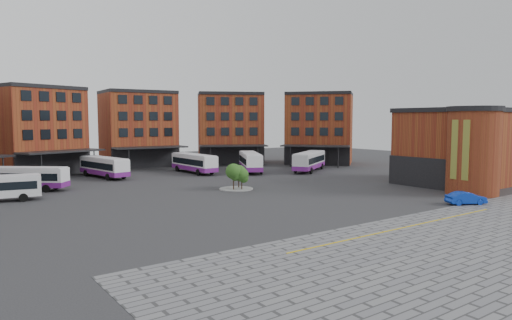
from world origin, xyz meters
TOP-DOWN VIEW (x-y plane):
  - ground at (0.00, 0.00)m, footprint 160.00×160.00m
  - paving_zone at (2.00, -22.00)m, footprint 50.00×22.00m
  - yellow_line at (2.00, -14.00)m, footprint 26.00×0.15m
  - main_building at (-4.77, 38.25)m, footprint 94.14×42.48m
  - east_building at (28.70, -3.06)m, footprint 17.40×15.40m
  - tree_island at (2.11, 11.75)m, footprint 4.40×4.40m
  - bus_b at (-20.48, 26.73)m, footprint 9.84×8.71m
  - bus_c at (-8.13, 34.15)m, footprint 4.51×11.60m
  - bus_d at (6.27, 31.57)m, footprint 3.08×11.46m
  - bus_e at (14.99, 27.32)m, footprint 7.94×11.74m
  - bus_f at (24.02, 22.13)m, footprint 11.55×8.71m
  - blue_car at (15.97, -11.27)m, footprint 4.39×3.16m

SIDE VIEW (x-z plane):
  - ground at x=0.00m, z-range 0.00..0.00m
  - paving_zone at x=2.00m, z-range 0.00..0.02m
  - yellow_line at x=2.00m, z-range 0.02..0.04m
  - blue_car at x=15.97m, z-range 0.00..1.38m
  - bus_b at x=-20.48m, z-range 0.13..3.14m
  - bus_c at x=-8.13m, z-range 0.13..3.32m
  - bus_d at x=6.27m, z-range 0.13..3.35m
  - bus_e at x=14.99m, z-range 0.14..3.48m
  - bus_f at x=24.02m, z-range 0.14..3.50m
  - tree_island at x=2.11m, z-range 0.18..3.64m
  - east_building at x=28.70m, z-range -0.01..10.59m
  - main_building at x=-4.77m, z-range -0.07..14.53m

